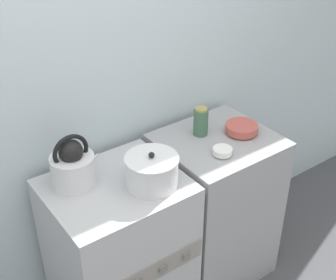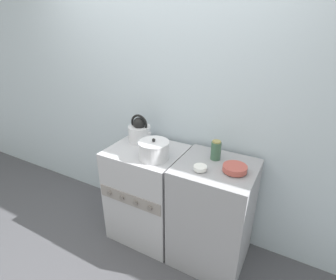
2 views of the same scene
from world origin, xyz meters
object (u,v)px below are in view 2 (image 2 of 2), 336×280
(stove, at_px, (148,193))
(cooking_pot, at_px, (154,150))
(enamel_bowl, at_px, (235,168))
(storage_jar, at_px, (216,150))
(small_ceramic_bowl, at_px, (200,168))
(kettle, at_px, (140,131))

(stove, relative_size, cooking_pot, 3.69)
(enamel_bowl, relative_size, storage_jar, 1.12)
(cooking_pot, bearing_deg, small_ceramic_bowl, -3.25)
(stove, relative_size, storage_jar, 5.80)
(enamel_bowl, height_order, small_ceramic_bowl, enamel_bowl)
(cooking_pot, distance_m, enamel_bowl, 0.65)
(kettle, xyz_separation_m, storage_jar, (0.74, -0.02, -0.01))
(stove, distance_m, enamel_bowl, 0.93)
(cooking_pot, xyz_separation_m, small_ceramic_bowl, (0.41, -0.02, -0.04))
(kettle, relative_size, small_ceramic_bowl, 2.63)
(storage_jar, bearing_deg, kettle, 178.43)
(cooking_pot, relative_size, storage_jar, 1.57)
(storage_jar, bearing_deg, cooking_pot, -156.22)
(kettle, bearing_deg, stove, -40.54)
(cooking_pot, bearing_deg, enamel_bowl, 7.02)
(cooking_pot, bearing_deg, stove, 145.83)
(stove, xyz_separation_m, storage_jar, (0.60, 0.10, 0.55))
(enamel_bowl, bearing_deg, cooking_pot, -172.98)
(cooking_pot, height_order, enamel_bowl, cooking_pot)
(stove, xyz_separation_m, cooking_pot, (0.14, -0.10, 0.53))
(enamel_bowl, bearing_deg, small_ceramic_bowl, -155.83)
(kettle, distance_m, cooking_pot, 0.36)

